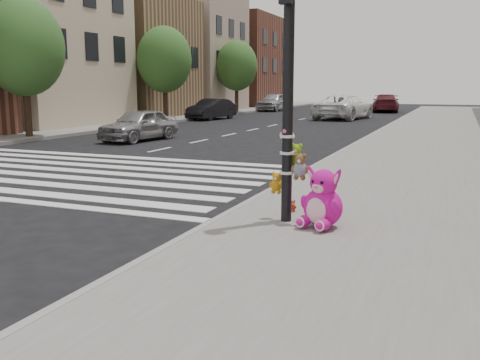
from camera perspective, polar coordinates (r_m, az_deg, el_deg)
The scene contains 20 objects.
ground at distance 7.98m, azimuth -17.44°, elevation -6.35°, with size 120.00×120.00×0.00m, color black.
sidewalk_near at distance 16.00m, azimuth 22.17°, elevation 1.72°, with size 7.00×80.00×0.14m, color slate.
sidewalk_far at distance 31.84m, azimuth -13.34°, elevation 6.00°, with size 6.00×80.00×0.14m, color slate.
curb_edge at distance 16.36m, azimuth 10.01°, elevation 2.48°, with size 0.12×80.00×0.15m, color gray.
crosswalk at distance 14.71m, azimuth -18.12°, elevation 1.04°, with size 11.00×6.00×0.01m, color silver, non-canonical shape.
bld_far_b at distance 30.85m, azimuth -20.27°, elevation 15.65°, with size 6.00×8.00×11.00m, color beige.
bld_far_c at distance 37.90m, azimuth -10.74°, elevation 12.66°, with size 6.00×8.00×8.00m, color #8F704C.
bld_far_d at distance 45.78m, azimuth -4.49°, elevation 13.59°, with size 6.00×8.00×10.00m, color tan.
bld_far_e at distance 55.79m, azimuth 0.71°, elevation 12.47°, with size 6.00×10.00×9.00m, color brown.
signal_pole at distance 8.03m, azimuth 5.28°, elevation 7.25°, with size 0.67×0.49×4.00m.
tree_far_a at distance 23.40m, azimuth -22.11°, elevation 12.94°, with size 3.20×3.20×5.44m.
tree_far_b at distance 32.24m, azimuth -8.08°, elevation 12.59°, with size 3.20×3.20×5.44m.
tree_far_c at distance 42.11m, azimuth -0.36°, elevation 12.08°, with size 3.20×3.20×5.44m.
pink_bunny at distance 7.89m, azimuth 8.76°, elevation -2.35°, with size 0.72×0.79×0.91m.
red_teddy at distance 8.83m, azimuth 5.62°, elevation -2.77°, with size 0.13×0.09×0.20m, color #B12E11, non-canonical shape.
car_silver_far at distance 21.76m, azimuth -10.71°, elevation 5.82°, with size 1.50×3.73×1.27m, color #A2A2A6.
car_dark_far at distance 34.65m, azimuth -3.03°, elevation 7.56°, with size 1.41×4.05×1.33m, color black.
car_white_near at distance 35.70m, azimuth 11.02°, elevation 7.65°, with size 2.59×5.62×1.56m, color white.
car_maroon_near at distance 45.96m, azimuth 15.27°, elevation 7.92°, with size 2.04×5.01×1.45m, color maroon.
car_silver_deep at distance 46.18m, azimuth 3.61°, elevation 8.33°, with size 1.85×4.59×1.56m, color #B8B9BE.
Camera 1 is at (4.96, -5.85, 2.20)m, focal length 40.00 mm.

